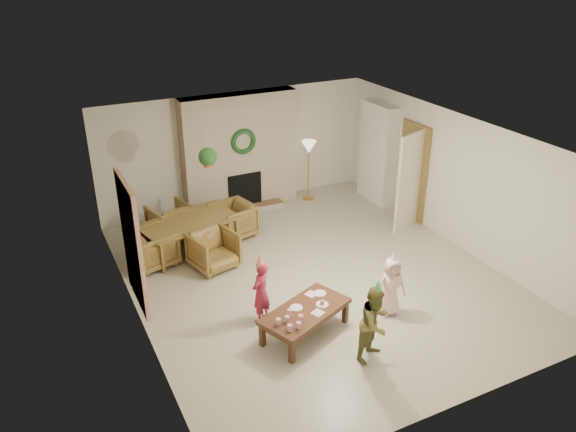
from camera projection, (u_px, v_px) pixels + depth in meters
floor at (314, 276)px, 9.85m from camera, size 7.00×7.00×0.00m
ceiling at (317, 138)px, 8.78m from camera, size 7.00×7.00×0.00m
wall_back at (236, 149)px, 12.14m from camera, size 7.00×0.00×7.00m
wall_front at (462, 326)px, 6.49m from camera, size 7.00×0.00×7.00m
wall_left at (132, 250)px, 8.11m from camera, size 0.00×7.00×7.00m
wall_right at (456, 181)px, 10.52m from camera, size 0.00×7.00×7.00m
fireplace_mass at (240, 152)px, 11.98m from camera, size 2.50×0.40×2.50m
fireplace_hearth at (248, 209)px, 12.21m from camera, size 1.60×0.30×0.12m
fireplace_firebox at (244, 190)px, 12.18m from camera, size 0.75×0.12×0.75m
fireplace_wreath at (244, 142)px, 11.67m from camera, size 0.54×0.10×0.54m
floor_lamp_base at (308, 198)px, 12.88m from camera, size 0.25×0.25×0.03m
floor_lamp_post at (308, 172)px, 12.61m from camera, size 0.03×0.03×1.23m
floor_lamp_shade at (309, 147)px, 12.35m from camera, size 0.33×0.33×0.27m
bookshelf_carcass at (378, 153)px, 12.38m from camera, size 0.30×1.00×2.20m
bookshelf_shelf_a at (375, 181)px, 12.65m from camera, size 0.30×0.92×0.03m
bookshelf_shelf_b at (376, 164)px, 12.48m from camera, size 0.30×0.92×0.03m
bookshelf_shelf_c at (377, 147)px, 12.31m from camera, size 0.30×0.92×0.03m
bookshelf_shelf_d at (379, 129)px, 12.13m from camera, size 0.30×0.92×0.03m
books_row_lower at (378, 177)px, 12.46m from camera, size 0.20×0.40×0.24m
books_row_mid at (374, 157)px, 12.45m from camera, size 0.20×0.44×0.24m
books_row_upper at (380, 142)px, 12.16m from camera, size 0.20×0.36×0.22m
door_frame at (413, 172)px, 11.57m from camera, size 0.05×0.86×2.04m
door_leaf at (409, 182)px, 11.12m from camera, size 0.77×0.32×2.00m
curtain_panel at (132, 244)px, 8.29m from camera, size 0.06×1.20×2.00m
dining_table at (191, 236)px, 10.53m from camera, size 1.94×1.37×0.62m
dining_chair_near at (214, 250)px, 9.98m from camera, size 0.89×0.90×0.68m
dining_chair_far at (170, 221)px, 11.05m from camera, size 0.89×0.90×0.68m
dining_chair_left at (153, 248)px, 10.06m from camera, size 0.90×0.89×0.68m
dining_chair_right at (233, 220)px, 11.07m from camera, size 0.90×0.89×0.68m
hanging_plant_cord at (207, 144)px, 9.62m from camera, size 0.01×0.01×0.70m
hanging_plant_pot at (208, 163)px, 9.77m from camera, size 0.16×0.16×0.12m
hanging_plant_foliage at (208, 157)px, 9.72m from camera, size 0.32×0.32×0.32m
coffee_table_top at (305, 311)px, 8.23m from camera, size 1.52×1.15×0.06m
coffee_table_apron at (305, 315)px, 8.26m from camera, size 1.39×1.01×0.08m
coffee_leg_fl at (292, 352)px, 7.73m from camera, size 0.10×0.10×0.36m
coffee_leg_fr at (345, 312)px, 8.57m from camera, size 0.10×0.10×0.36m
coffee_leg_bl at (262, 335)px, 8.06m from camera, size 0.10×0.10×0.36m
coffee_leg_br at (317, 298)px, 8.90m from camera, size 0.10×0.10×0.36m
cup_a at (290, 328)px, 7.74m from camera, size 0.10×0.10×0.09m
cup_b at (278, 322)px, 7.87m from camera, size 0.10×0.10×0.09m
cup_c at (299, 325)px, 7.80m from camera, size 0.10×0.10×0.09m
cup_d at (287, 319)px, 7.92m from camera, size 0.10×0.10×0.09m
cup_e at (301, 318)px, 7.95m from camera, size 0.10×0.10×0.09m
cup_f at (290, 312)px, 8.07m from camera, size 0.10×0.10×0.09m
plate_a at (296, 308)px, 8.25m from camera, size 0.25×0.25×0.01m
plate_b at (322, 304)px, 8.33m from camera, size 0.25×0.25×0.01m
plate_c at (320, 293)px, 8.59m from camera, size 0.25×0.25×0.01m
food_scoop at (322, 302)px, 8.31m from camera, size 0.10×0.10×0.07m
napkin_left at (318, 313)px, 8.13m from camera, size 0.21×0.21×0.01m
napkin_right at (311, 294)px, 8.57m from camera, size 0.21×0.21×0.01m
child_red at (261, 292)px, 8.47m from camera, size 0.44×0.41×1.02m
party_hat_red at (260, 260)px, 8.23m from camera, size 0.17×0.17×0.19m
child_plaid at (375, 323)px, 7.69m from camera, size 0.66×0.60×1.11m
party_hat_plaid at (378, 286)px, 7.44m from camera, size 0.14×0.14×0.18m
child_pink at (391, 286)px, 8.66m from camera, size 0.52×0.38×0.97m
party_hat_pink at (394, 257)px, 8.44m from camera, size 0.16×0.16×0.17m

